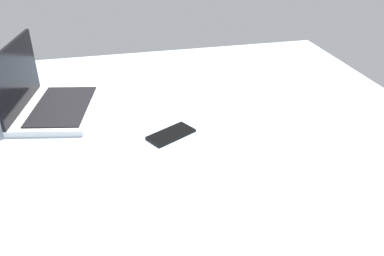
{
  "coord_description": "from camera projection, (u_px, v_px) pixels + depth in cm",
  "views": [
    {
      "loc": [
        -85.79,
        29.78,
        78.34
      ],
      "look_at": [
        6.77,
        8.39,
        24.0
      ],
      "focal_mm": 37.27,
      "sensor_mm": 36.0,
      "label": 1
    }
  ],
  "objects": [
    {
      "name": "cell_phone",
      "position": [
        171.0,
        134.0,
        1.17
      ],
      "size": [
        12.8,
        15.54,
        0.8
      ],
      "primitive_type": "cube",
      "rotation": [
        0.0,
        0.0,
        3.65
      ],
      "color": "black",
      "rests_on": "bed_mattress"
    },
    {
      "name": "laptop",
      "position": [
        47.0,
        100.0,
        1.29
      ],
      "size": [
        36.87,
        29.03,
        23.0
      ],
      "rotation": [
        0.0,
        0.0,
        -0.2
      ],
      "color": "silver",
      "rests_on": "bed_mattress"
    },
    {
      "name": "bed_mattress",
      "position": [
        226.0,
        182.0,
        1.13
      ],
      "size": [
        180.0,
        140.0,
        18.0
      ],
      "primitive_type": "cube",
      "color": "silver",
      "rests_on": "ground"
    }
  ]
}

